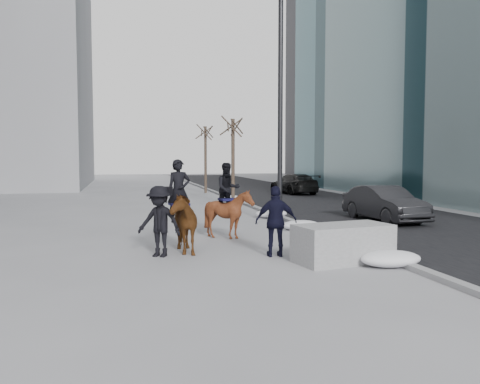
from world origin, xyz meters
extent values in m
plane|color=gray|center=(0.00, 0.00, 0.00)|extent=(120.00, 120.00, 0.00)
cube|color=black|center=(7.00, 10.00, 0.01)|extent=(8.00, 90.00, 0.01)
cube|color=gray|center=(3.00, 10.00, 0.06)|extent=(0.25, 90.00, 0.12)
cube|color=#98989B|center=(1.85, -1.46, 0.44)|extent=(2.38, 1.48, 0.89)
imported|color=black|center=(6.62, 5.21, 0.68)|extent=(1.71, 4.20, 1.35)
imported|color=black|center=(8.01, 19.69, 0.67)|extent=(2.32, 4.77, 1.34)
imported|color=#4F2A0F|center=(-1.72, 0.70, 0.78)|extent=(1.01, 1.93, 1.57)
imported|color=black|center=(-1.72, 0.85, 1.58)|extent=(0.63, 0.45, 1.64)
cube|color=#11103E|center=(-1.72, 0.85, 1.24)|extent=(0.53, 0.60, 0.06)
imported|color=#461C0E|center=(-0.04, 2.51, 0.75)|extent=(1.34, 1.47, 1.50)
imported|color=black|center=(-0.04, 2.66, 1.51)|extent=(0.81, 0.66, 1.56)
cube|color=#0F0E35|center=(-0.04, 2.66, 1.18)|extent=(0.53, 0.61, 0.06)
imported|color=black|center=(0.53, -0.45, 0.88)|extent=(1.08, 0.57, 1.75)
cylinder|color=#C9440B|center=(0.48, 0.10, 1.15)|extent=(0.04, 0.18, 0.07)
imported|color=black|center=(-2.28, 0.20, 0.88)|extent=(1.31, 1.15, 1.75)
cube|color=black|center=(-2.13, 0.45, 1.62)|extent=(0.42, 0.38, 0.20)
cylinder|color=black|center=(2.60, 5.77, 4.50)|extent=(0.18, 0.18, 9.00)
ellipsoid|color=silver|center=(2.70, -2.15, 0.18)|extent=(1.42, 0.90, 0.36)
ellipsoid|color=silver|center=(2.70, 3.72, 0.16)|extent=(1.29, 0.82, 0.33)
ellipsoid|color=silver|center=(2.70, 14.96, 0.17)|extent=(1.31, 0.83, 0.33)
ellipsoid|color=silver|center=(2.70, 7.22, 0.17)|extent=(1.31, 0.83, 0.33)
camera|label=1|loc=(-3.16, -12.35, 2.47)|focal=38.00mm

